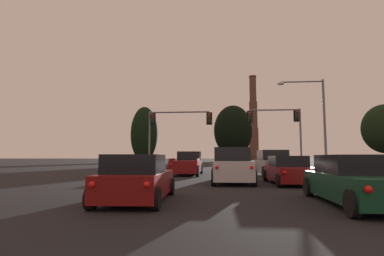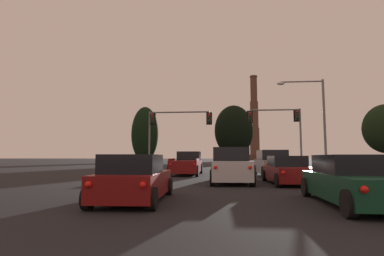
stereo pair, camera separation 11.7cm
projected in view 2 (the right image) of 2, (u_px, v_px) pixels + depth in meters
The scene contains 12 objects.
sedan_right_lane_third at pixel (354, 181), 8.52m from camera, with size 2.12×4.75×1.43m.
suv_right_lane_front at pixel (272, 164), 21.52m from camera, with size 2.20×4.94×1.86m.
suv_center_lane_second at pixel (230, 166), 15.97m from camera, with size 2.17×4.93×1.86m.
pickup_truck_left_lane_front at pixel (187, 164), 23.40m from camera, with size 2.21×5.52×1.82m.
sedan_right_lane_second at pixel (288, 171), 15.30m from camera, with size 2.02×4.72×1.43m.
hatchback_left_lane_third at pixel (135, 180), 9.24m from camera, with size 2.05×4.16×1.44m.
traffic_light_overhead_left at pixel (170, 125), 29.59m from camera, with size 6.43×0.50×5.90m.
traffic_light_overhead_right at pixel (283, 123), 29.51m from camera, with size 5.35×0.50×6.14m.
street_lamp at pixel (316, 114), 25.11m from camera, with size 3.90×0.36×7.92m.
smokestack at pixel (254, 126), 151.06m from camera, with size 7.51×7.51×42.97m.
treeline_left_mid at pixel (234, 131), 80.45m from camera, with size 10.31×9.28×15.32m.
treeline_center_left at pixel (145, 134), 79.15m from camera, with size 7.12×6.41×14.72m.
Camera 2 is at (-0.32, -1.63, 1.36)m, focal length 28.00 mm.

